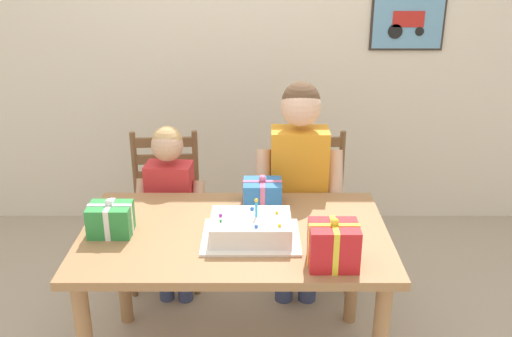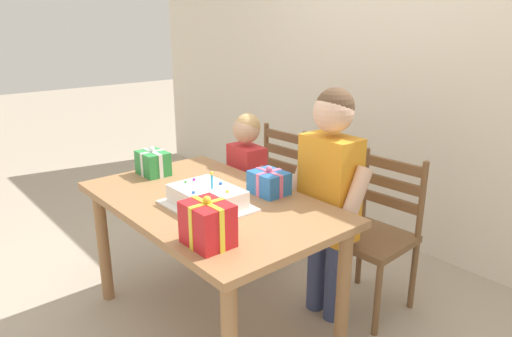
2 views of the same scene
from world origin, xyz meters
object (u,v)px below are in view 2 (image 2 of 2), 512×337
Objects in this scene: gift_box_beside_cake at (208,224)px; gift_box_red_large at (153,163)px; dining_table at (210,218)px; child_older at (330,184)px; child_younger at (247,177)px; birthday_cake at (207,198)px; gift_box_corner_small at (269,183)px; chair_left at (270,191)px; chair_right at (375,234)px.

gift_box_red_large is at bearing 164.35° from gift_box_beside_cake.
dining_table is 0.55m from gift_box_beside_cake.
child_younger is (-0.72, 0.00, -0.15)m from child_older.
birthday_cake is 0.33× the size of child_older.
child_younger is at bearing 153.23° from gift_box_corner_small.
dining_table is 7.13× the size of gift_box_red_large.
chair_right is at bearing 0.00° from chair_left.
chair_right reaches higher than dining_table.
child_older is at bearing 95.41° from gift_box_beside_cake.
gift_box_red_large is 0.15× the size of child_older.
child_younger is at bearing 179.96° from child_older.
gift_box_corner_small is 0.60m from child_younger.
child_younger is at bearing -161.23° from chair_right.
chair_right is (0.92, 0.00, 0.00)m from chair_left.
birthday_cake is 0.48× the size of chair_left.
gift_box_corner_small is (-0.28, 0.60, -0.03)m from gift_box_beside_cake.
dining_table is 0.67m from child_younger.
child_younger is at bearing 133.07° from gift_box_beside_cake.
dining_table is 6.47× the size of gift_box_beside_cake.
gift_box_red_large is at bearing -139.77° from chair_right.
chair_left is (-0.46, 0.84, -0.19)m from dining_table.
birthday_cake is at bearing -4.11° from gift_box_red_large.
birthday_cake reaches higher than gift_box_red_large.
gift_box_red_large is 0.22× the size of chair_right.
child_older is (0.90, 0.58, -0.02)m from gift_box_red_large.
chair_left and chair_right have the same top height.
gift_box_beside_cake is at bearing -15.65° from gift_box_red_large.
chair_right is (0.04, 1.14, -0.38)m from gift_box_beside_cake.
dining_table is 1.31× the size of child_younger.
gift_box_red_large reaches higher than gift_box_corner_small.
birthday_cake is 1.11m from chair_left.
gift_box_corner_small is 0.15× the size of child_older.
gift_box_red_large reaches higher than chair_left.
child_younger is (-0.51, 0.26, -0.16)m from gift_box_corner_small.
dining_table is 0.98m from chair_left.
child_older reaches higher than gift_box_red_large.
child_older is (0.34, 0.56, 0.16)m from dining_table.
chair_right is at bearing 59.21° from gift_box_corner_small.
gift_box_corner_small is at bearing -42.41° from chair_left.
birthday_cake reaches higher than gift_box_corner_small.
gift_box_red_large is (-0.64, 0.05, 0.02)m from birthday_cake.
birthday_cake is 0.40× the size of child_younger.
chair_left is at bearing 118.76° from dining_table.
dining_table is at bearing -55.68° from child_younger.
child_older reaches higher than dining_table.
gift_box_corner_small is at bearing -128.28° from child_older.
chair_left is (0.10, 0.86, -0.36)m from gift_box_red_large.
gift_box_beside_cake reaches higher than chair_left.
dining_table is at bearing 138.71° from birthday_cake.
gift_box_beside_cake is 1.11× the size of gift_box_corner_small.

